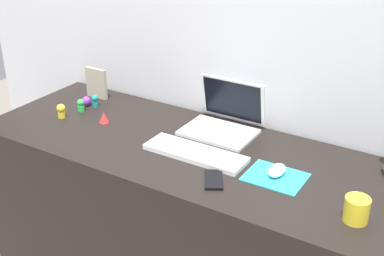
% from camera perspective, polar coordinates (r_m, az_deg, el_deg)
% --- Properties ---
extents(back_wall, '(2.99, 0.05, 1.40)m').
position_cam_1_polar(back_wall, '(2.33, 4.32, 0.56)').
color(back_wall, silver).
rests_on(back_wall, ground_plane).
extents(desk, '(1.79, 0.65, 0.74)m').
position_cam_1_polar(desk, '(2.23, -0.40, -10.63)').
color(desk, black).
rests_on(desk, ground_plane).
extents(laptop, '(0.30, 0.25, 0.21)m').
position_cam_1_polar(laptop, '(2.16, 3.72, 1.18)').
color(laptop, white).
rests_on(laptop, desk).
extents(keyboard, '(0.41, 0.13, 0.02)m').
position_cam_1_polar(keyboard, '(1.96, 0.38, -2.85)').
color(keyboard, white).
rests_on(keyboard, desk).
extents(mousepad, '(0.21, 0.17, 0.00)m').
position_cam_1_polar(mousepad, '(1.85, 9.37, -5.46)').
color(mousepad, '#28B7CC').
rests_on(mousepad, desk).
extents(mouse, '(0.06, 0.10, 0.03)m').
position_cam_1_polar(mouse, '(1.85, 9.54, -4.73)').
color(mouse, white).
rests_on(mouse, mousepad).
extents(cell_phone, '(0.12, 0.14, 0.01)m').
position_cam_1_polar(cell_phone, '(1.81, 2.45, -5.83)').
color(cell_phone, black).
rests_on(cell_phone, desk).
extents(picture_frame, '(0.12, 0.02, 0.15)m').
position_cam_1_polar(picture_frame, '(2.52, -10.72, 4.98)').
color(picture_frame, '#B2A58C').
rests_on(picture_frame, desk).
extents(coffee_mug, '(0.08, 0.08, 0.08)m').
position_cam_1_polar(coffee_mug, '(1.67, 18.03, -8.72)').
color(coffee_mug, yellow).
rests_on(coffee_mug, desk).
extents(toy_figurine_teal, '(0.03, 0.03, 0.06)m').
position_cam_1_polar(toy_figurine_teal, '(2.43, -10.87, 3.06)').
color(toy_figurine_teal, teal).
rests_on(toy_figurine_teal, desk).
extents(toy_figurine_red, '(0.04, 0.04, 0.05)m').
position_cam_1_polar(toy_figurine_red, '(2.26, -9.89, 1.21)').
color(toy_figurine_red, red).
rests_on(toy_figurine_red, desk).
extents(toy_figurine_green, '(0.03, 0.03, 0.06)m').
position_cam_1_polar(toy_figurine_green, '(2.40, -12.41, 2.54)').
color(toy_figurine_green, green).
rests_on(toy_figurine_green, desk).
extents(toy_figurine_purple, '(0.04, 0.04, 0.05)m').
position_cam_1_polar(toy_figurine_purple, '(2.45, -11.80, 2.98)').
color(toy_figurine_purple, purple).
rests_on(toy_figurine_purple, desk).
extents(toy_figurine_yellow, '(0.04, 0.04, 0.06)m').
position_cam_1_polar(toy_figurine_yellow, '(2.35, -14.52, 1.93)').
color(toy_figurine_yellow, yellow).
rests_on(toy_figurine_yellow, desk).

